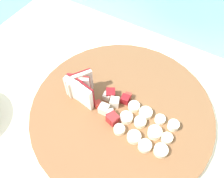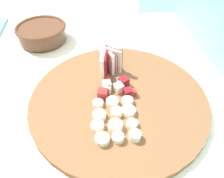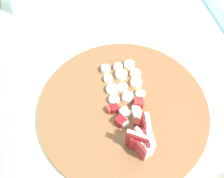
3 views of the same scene
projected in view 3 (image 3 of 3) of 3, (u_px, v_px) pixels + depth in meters
The scene contains 7 objects.
ground at pixel (122, 168), 1.47m from camera, with size 10.00×10.00×0.00m, color #B2ADA3.
tiled_countertop at pixel (125, 136), 1.10m from camera, with size 1.17×0.69×0.90m.
tile_backsplash at pixel (17, 129), 0.84m from camera, with size 2.40×0.04×1.39m, color #6BADC6.
cutting_board at pixel (123, 109), 0.65m from camera, with size 0.41×0.41×0.02m, color brown.
apple_wedge_fan at pixel (142, 140), 0.57m from camera, with size 0.08×0.06×0.06m.
apple_dice_pile at pixel (129, 111), 0.63m from camera, with size 0.07×0.09×0.02m.
banana_slice_rows at pixel (123, 81), 0.68m from camera, with size 0.13×0.10×0.02m.
Camera 3 is at (-0.42, 0.15, 1.47)m, focal length 42.94 mm.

